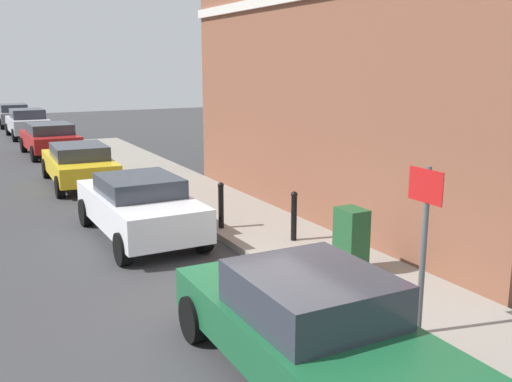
{
  "coord_description": "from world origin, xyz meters",
  "views": [
    {
      "loc": [
        -3.9,
        -7.36,
        3.72
      ],
      "look_at": [
        1.41,
        2.73,
        1.2
      ],
      "focal_mm": 40.29,
      "sensor_mm": 36.0,
      "label": 1
    }
  ],
  "objects_px": {
    "bollard_near_cabinet": "(294,214)",
    "car_red": "(50,138)",
    "car_yellow": "(79,163)",
    "car_silver": "(28,123)",
    "car_green": "(309,326)",
    "car_white": "(139,205)",
    "street_sign": "(424,226)",
    "car_grey": "(14,115)",
    "utility_cabinet": "(351,243)",
    "bollard_far_kerb": "(221,204)"
  },
  "relations": [
    {
      "from": "car_white",
      "to": "utility_cabinet",
      "type": "bearing_deg",
      "value": -149.79
    },
    {
      "from": "car_white",
      "to": "bollard_near_cabinet",
      "type": "height_order",
      "value": "car_white"
    },
    {
      "from": "bollard_far_kerb",
      "to": "car_white",
      "type": "bearing_deg",
      "value": 160.77
    },
    {
      "from": "utility_cabinet",
      "to": "bollard_far_kerb",
      "type": "distance_m",
      "value": 3.7
    },
    {
      "from": "car_grey",
      "to": "bollard_far_kerb",
      "type": "xyz_separation_m",
      "value": [
        1.74,
        -26.76,
        -0.0
      ]
    },
    {
      "from": "car_green",
      "to": "utility_cabinet",
      "type": "relative_size",
      "value": 3.73
    },
    {
      "from": "car_red",
      "to": "bollard_near_cabinet",
      "type": "relative_size",
      "value": 3.9
    },
    {
      "from": "car_green",
      "to": "car_yellow",
      "type": "height_order",
      "value": "car_green"
    },
    {
      "from": "car_yellow",
      "to": "bollard_far_kerb",
      "type": "distance_m",
      "value": 7.18
    },
    {
      "from": "car_green",
      "to": "car_silver",
      "type": "bearing_deg",
      "value": 0.46
    },
    {
      "from": "utility_cabinet",
      "to": "bollard_near_cabinet",
      "type": "bearing_deg",
      "value": 87.22
    },
    {
      "from": "utility_cabinet",
      "to": "car_white",
      "type": "bearing_deg",
      "value": 121.13
    },
    {
      "from": "car_yellow",
      "to": "bollard_far_kerb",
      "type": "bearing_deg",
      "value": -164.45
    },
    {
      "from": "car_yellow",
      "to": "bollard_far_kerb",
      "type": "xyz_separation_m",
      "value": [
        1.72,
        -6.97,
        0.01
      ]
    },
    {
      "from": "car_grey",
      "to": "car_white",
      "type": "bearing_deg",
      "value": -178.26
    },
    {
      "from": "car_grey",
      "to": "street_sign",
      "type": "bearing_deg",
      "value": -174.93
    },
    {
      "from": "utility_cabinet",
      "to": "street_sign",
      "type": "height_order",
      "value": "street_sign"
    },
    {
      "from": "utility_cabinet",
      "to": "bollard_near_cabinet",
      "type": "xyz_separation_m",
      "value": [
        0.1,
        2.06,
        0.02
      ]
    },
    {
      "from": "car_yellow",
      "to": "car_grey",
      "type": "xyz_separation_m",
      "value": [
        -0.03,
        19.79,
        0.01
      ]
    },
    {
      "from": "car_yellow",
      "to": "car_silver",
      "type": "relative_size",
      "value": 1.09
    },
    {
      "from": "car_green",
      "to": "street_sign",
      "type": "relative_size",
      "value": 1.86
    },
    {
      "from": "car_white",
      "to": "utility_cabinet",
      "type": "height_order",
      "value": "car_white"
    },
    {
      "from": "bollard_far_kerb",
      "to": "utility_cabinet",
      "type": "bearing_deg",
      "value": -76.71
    },
    {
      "from": "car_yellow",
      "to": "car_red",
      "type": "height_order",
      "value": "car_red"
    },
    {
      "from": "car_white",
      "to": "car_silver",
      "type": "bearing_deg",
      "value": -0.89
    },
    {
      "from": "street_sign",
      "to": "bollard_near_cabinet",
      "type": "bearing_deg",
      "value": 80.8
    },
    {
      "from": "bollard_near_cabinet",
      "to": "car_silver",
      "type": "bearing_deg",
      "value": 96.83
    },
    {
      "from": "street_sign",
      "to": "car_red",
      "type": "bearing_deg",
      "value": 95.3
    },
    {
      "from": "utility_cabinet",
      "to": "street_sign",
      "type": "relative_size",
      "value": 0.5
    },
    {
      "from": "car_silver",
      "to": "street_sign",
      "type": "bearing_deg",
      "value": -176.71
    },
    {
      "from": "utility_cabinet",
      "to": "street_sign",
      "type": "distance_m",
      "value": 2.6
    },
    {
      "from": "street_sign",
      "to": "car_yellow",
      "type": "bearing_deg",
      "value": 98.62
    },
    {
      "from": "car_red",
      "to": "car_silver",
      "type": "xyz_separation_m",
      "value": [
        -0.1,
        6.77,
        0.05
      ]
    },
    {
      "from": "car_grey",
      "to": "street_sign",
      "type": "distance_m",
      "value": 32.76
    },
    {
      "from": "utility_cabinet",
      "to": "car_green",
      "type": "bearing_deg",
      "value": -135.0
    },
    {
      "from": "car_green",
      "to": "bollard_far_kerb",
      "type": "bearing_deg",
      "value": -14.5
    },
    {
      "from": "car_red",
      "to": "bollard_near_cabinet",
      "type": "bearing_deg",
      "value": -172.13
    },
    {
      "from": "car_grey",
      "to": "bollard_near_cabinet",
      "type": "height_order",
      "value": "car_grey"
    },
    {
      "from": "car_green",
      "to": "car_white",
      "type": "height_order",
      "value": "car_green"
    },
    {
      "from": "car_grey",
      "to": "street_sign",
      "type": "height_order",
      "value": "street_sign"
    },
    {
      "from": "bollard_near_cabinet",
      "to": "car_red",
      "type": "bearing_deg",
      "value": 99.43
    },
    {
      "from": "car_white",
      "to": "bollard_far_kerb",
      "type": "height_order",
      "value": "car_white"
    },
    {
      "from": "bollard_far_kerb",
      "to": "street_sign",
      "type": "relative_size",
      "value": 0.45
    },
    {
      "from": "car_red",
      "to": "car_silver",
      "type": "distance_m",
      "value": 6.77
    },
    {
      "from": "car_yellow",
      "to": "car_red",
      "type": "xyz_separation_m",
      "value": [
        0.14,
        6.72,
        0.02
      ]
    },
    {
      "from": "car_red",
      "to": "car_white",
      "type": "bearing_deg",
      "value": 178.02
    },
    {
      "from": "car_white",
      "to": "car_yellow",
      "type": "bearing_deg",
      "value": -0.56
    },
    {
      "from": "car_red",
      "to": "car_silver",
      "type": "height_order",
      "value": "car_silver"
    },
    {
      "from": "car_silver",
      "to": "bollard_near_cabinet",
      "type": "bearing_deg",
      "value": -174.05
    },
    {
      "from": "car_green",
      "to": "bollard_near_cabinet",
      "type": "relative_size",
      "value": 4.12
    }
  ]
}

